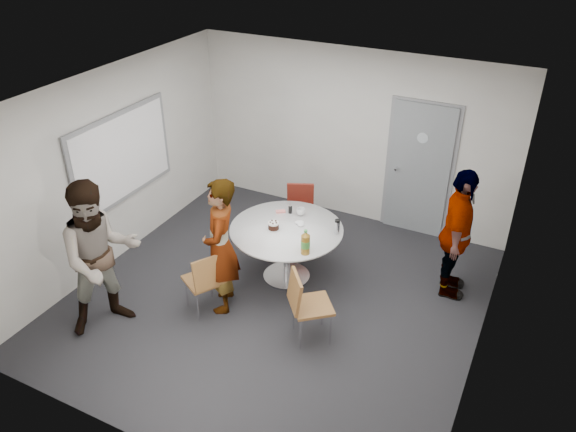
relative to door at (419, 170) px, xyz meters
The scene contains 15 objects.
floor 2.90m from the door, 113.90° to the right, with size 5.00×5.00×0.00m, color black.
ceiling 3.19m from the door, 113.90° to the right, with size 5.00×5.00×0.00m, color silver.
wall_back 1.15m from the door, behind, with size 5.00×5.00×0.00m, color silver.
wall_left 4.38m from the door, 145.41° to the right, with size 5.00×5.00×0.00m, color silver.
wall_right 2.87m from the door, 60.57° to the right, with size 5.00×5.00×0.00m, color silver.
wall_front 5.11m from the door, 102.45° to the right, with size 5.00×5.00×0.00m, color silver.
door is the anchor object (origin of this frame).
whiteboard 4.25m from the door, 147.34° to the right, with size 0.04×1.90×1.25m.
table 2.34m from the door, 120.44° to the right, with size 1.49×1.49×1.11m.
chair_near_left 3.58m from the door, 119.23° to the right, with size 0.60×0.59×0.88m.
chair_near_right 3.05m from the door, 98.92° to the right, with size 0.64×0.63×0.92m.
chair_far 1.84m from the door, 145.83° to the right, with size 0.56×0.58×0.88m.
person_main 3.31m from the door, 119.70° to the right, with size 0.65×0.43×1.78m, color #A5C6EA.
person_left 4.63m from the door, 125.47° to the right, with size 0.94×0.73×1.93m, color white.
person_right 1.58m from the door, 57.19° to the right, with size 1.04×0.43×1.77m, color black.
Camera 1 is at (2.71, -5.07, 4.64)m, focal length 35.00 mm.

